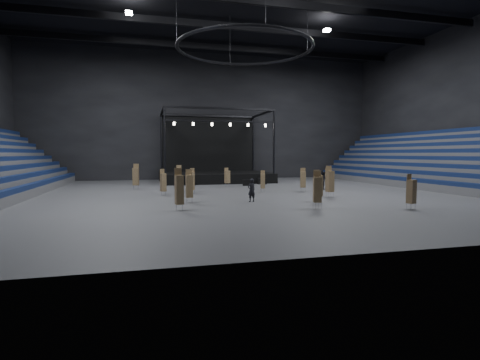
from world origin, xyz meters
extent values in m
plane|color=#414143|center=(0.00, 0.00, 0.00)|extent=(50.00, 50.00, 0.00)
cube|color=black|center=(0.00, 21.00, 9.00)|extent=(50.00, 0.20, 18.00)
cube|color=black|center=(0.00, -21.00, 9.00)|extent=(50.00, 0.20, 18.00)
cube|color=black|center=(25.00, 0.00, 9.00)|extent=(0.20, 42.00, 18.00)
cube|color=#0D163A|center=(-18.12, 0.00, 0.95)|extent=(0.59, 40.00, 0.40)
cube|color=#0D163A|center=(-19.02, 0.00, 1.70)|extent=(0.59, 40.00, 0.40)
cube|color=#525255|center=(21.40, 0.00, 0.38)|extent=(7.20, 40.00, 0.75)
cube|color=#0D163A|center=(18.12, 0.00, 0.95)|extent=(0.59, 40.00, 0.40)
cube|color=#525255|center=(21.85, 0.00, 0.75)|extent=(6.30, 40.00, 1.50)
cube|color=#0D163A|center=(19.02, 0.00, 1.70)|extent=(0.59, 40.00, 0.40)
cube|color=#525255|center=(22.30, 0.00, 1.12)|extent=(5.40, 40.00, 2.25)
cube|color=#0D163A|center=(19.91, 0.00, 2.45)|extent=(0.59, 40.00, 0.40)
cube|color=#525255|center=(22.75, 0.00, 1.50)|extent=(4.50, 40.00, 3.00)
cube|color=#0D163A|center=(20.82, 0.00, 3.20)|extent=(0.59, 40.00, 0.40)
cube|color=#525255|center=(23.20, 0.00, 1.88)|extent=(3.60, 40.00, 3.75)
cube|color=#0D163A|center=(21.71, 0.00, 3.95)|extent=(0.59, 40.00, 0.40)
cube|color=#525255|center=(23.65, 0.00, 2.25)|extent=(2.70, 40.00, 4.50)
cube|color=#0D163A|center=(22.61, 0.00, 4.70)|extent=(0.59, 40.00, 0.40)
cube|color=#525255|center=(24.10, 0.00, 2.62)|extent=(1.80, 40.00, 5.25)
cube|color=#0D163A|center=(23.52, 0.00, 5.45)|extent=(0.59, 40.00, 0.40)
cube|color=#525255|center=(24.55, 0.00, 3.00)|extent=(0.90, 40.00, 6.00)
cube|color=#0D163A|center=(24.41, 0.00, 6.20)|extent=(0.59, 40.00, 0.40)
cube|color=black|center=(0.00, 15.50, 0.60)|extent=(14.00, 10.00, 1.20)
cube|color=black|center=(0.00, 20.30, 5.20)|extent=(13.30, 0.30, 8.00)
cylinder|color=black|center=(-6.60, 10.90, 5.10)|extent=(0.24, 0.24, 7.80)
cylinder|color=black|center=(-6.60, 20.10, 5.10)|extent=(0.24, 0.24, 7.80)
cylinder|color=black|center=(6.60, 10.90, 5.10)|extent=(0.24, 0.24, 7.80)
cylinder|color=black|center=(6.60, 20.10, 5.10)|extent=(0.24, 0.24, 7.80)
cube|color=black|center=(0.00, 10.90, 9.00)|extent=(13.40, 0.25, 0.25)
cube|color=black|center=(0.00, 20.10, 9.00)|extent=(13.40, 0.25, 0.25)
cube|color=black|center=(0.00, 10.90, 7.50)|extent=(13.40, 0.20, 0.20)
cylinder|color=white|center=(-5.50, 10.90, 7.10)|extent=(0.24, 0.24, 0.35)
cylinder|color=white|center=(-3.30, 10.90, 7.10)|extent=(0.24, 0.24, 0.35)
cylinder|color=white|center=(-1.10, 10.90, 7.10)|extent=(0.24, 0.24, 0.35)
cylinder|color=white|center=(1.10, 10.90, 7.10)|extent=(0.24, 0.24, 0.35)
cylinder|color=white|center=(3.30, 10.90, 7.10)|extent=(0.24, 0.24, 0.35)
cylinder|color=white|center=(5.50, 10.90, 7.10)|extent=(0.24, 0.24, 0.35)
torus|color=black|center=(0.00, 0.00, 13.00)|extent=(12.30, 12.30, 0.30)
cylinder|color=black|center=(6.00, 0.00, 15.50)|extent=(0.04, 0.04, 5.00)
cylinder|color=black|center=(0.00, 6.00, 15.50)|extent=(0.04, 0.04, 5.00)
cylinder|color=black|center=(-6.00, 0.00, 15.50)|extent=(0.04, 0.04, 5.00)
cube|color=black|center=(0.00, 0.00, 17.20)|extent=(49.00, 0.35, 0.70)
cube|color=black|center=(0.00, 7.00, 17.20)|extent=(49.00, 0.35, 0.70)
cube|color=black|center=(0.00, 15.00, 17.20)|extent=(49.00, 0.35, 0.70)
cube|color=white|center=(-10.00, 4.00, 16.60)|extent=(0.60, 0.60, 0.25)
cube|color=white|center=(10.00, 4.00, 16.60)|extent=(0.60, 0.60, 0.25)
cube|color=black|center=(-3.80, 10.24, 0.36)|extent=(1.20, 0.86, 0.72)
cube|color=black|center=(2.47, 8.17, 0.34)|extent=(1.11, 0.72, 0.68)
cube|color=black|center=(4.73, 9.80, 0.36)|extent=(1.14, 0.68, 0.72)
cylinder|color=silver|center=(-0.19, 7.31, 0.20)|extent=(0.03, 0.03, 0.40)
cylinder|color=silver|center=(-0.19, 7.69, 0.20)|extent=(0.03, 0.03, 0.40)
cylinder|color=silver|center=(0.19, 7.31, 0.20)|extent=(0.03, 0.03, 0.40)
cylinder|color=silver|center=(0.19, 7.69, 0.20)|extent=(0.03, 0.03, 0.40)
cube|color=#8F784F|center=(0.00, 7.50, 1.09)|extent=(0.61, 0.61, 1.37)
cube|color=#8F784F|center=(-0.06, 7.69, 1.73)|extent=(0.46, 0.21, 0.76)
cylinder|color=silver|center=(6.02, -4.62, 0.22)|extent=(0.03, 0.03, 0.45)
cylinder|color=silver|center=(6.02, -4.20, 0.22)|extent=(0.03, 0.03, 0.45)
cylinder|color=silver|center=(6.45, -4.62, 0.22)|extent=(0.03, 0.03, 0.45)
cylinder|color=silver|center=(6.45, -4.20, 0.22)|extent=(0.03, 0.03, 0.45)
cube|color=#8F784F|center=(6.23, -4.41, 1.32)|extent=(0.58, 0.58, 1.75)
cube|color=#8F784F|center=(6.21, -4.19, 2.15)|extent=(0.52, 0.12, 0.96)
cylinder|color=silver|center=(-5.91, 2.44, 0.20)|extent=(0.03, 0.03, 0.40)
cylinder|color=silver|center=(-5.91, 2.82, 0.20)|extent=(0.03, 0.03, 0.40)
cylinder|color=silver|center=(-5.53, 2.44, 0.20)|extent=(0.03, 0.03, 0.40)
cylinder|color=silver|center=(-5.53, 2.82, 0.20)|extent=(0.03, 0.03, 0.40)
cube|color=#8F784F|center=(-5.72, 2.63, 1.27)|extent=(0.56, 0.56, 1.74)
cube|color=#8F784F|center=(-5.69, 2.83, 2.09)|extent=(0.47, 0.13, 0.96)
cylinder|color=silver|center=(2.07, -10.44, 0.21)|extent=(0.03, 0.03, 0.43)
cylinder|color=silver|center=(2.07, -10.04, 0.21)|extent=(0.03, 0.03, 0.43)
cylinder|color=silver|center=(2.47, -10.44, 0.21)|extent=(0.03, 0.03, 0.43)
cylinder|color=silver|center=(2.47, -10.04, 0.21)|extent=(0.03, 0.03, 0.43)
cube|color=#8F784F|center=(2.27, -10.24, 1.27)|extent=(0.64, 0.64, 1.68)
cube|color=#8F784F|center=(2.34, -10.04, 2.05)|extent=(0.49, 0.21, 0.92)
cylinder|color=silver|center=(7.93, -12.18, 0.19)|extent=(0.03, 0.03, 0.38)
cylinder|color=silver|center=(7.93, -11.82, 0.19)|extent=(0.03, 0.03, 0.38)
cylinder|color=silver|center=(8.29, -12.18, 0.19)|extent=(0.03, 0.03, 0.38)
cylinder|color=silver|center=(8.29, -11.82, 0.19)|extent=(0.03, 0.03, 0.38)
cube|color=#8F784F|center=(8.11, -12.00, 1.16)|extent=(0.58, 0.58, 1.56)
cube|color=#8F784F|center=(8.05, -11.82, 1.89)|extent=(0.44, 0.19, 0.86)
cylinder|color=silver|center=(-6.86, -9.06, 0.20)|extent=(0.03, 0.03, 0.40)
cylinder|color=silver|center=(-6.86, -8.68, 0.20)|extent=(0.03, 0.03, 0.40)
cylinder|color=silver|center=(-6.48, -9.06, 0.20)|extent=(0.03, 0.03, 0.40)
cylinder|color=silver|center=(-6.48, -8.68, 0.20)|extent=(0.03, 0.03, 0.40)
cube|color=#8F784F|center=(-6.67, -8.87, 1.34)|extent=(0.57, 0.57, 1.86)
cube|color=#8F784F|center=(-6.71, -8.67, 2.22)|extent=(0.47, 0.15, 1.03)
cylinder|color=silver|center=(9.60, 2.75, 0.18)|extent=(0.03, 0.03, 0.37)
cylinder|color=silver|center=(9.60, 3.10, 0.18)|extent=(0.03, 0.03, 0.37)
cylinder|color=silver|center=(9.95, 2.75, 0.18)|extent=(0.03, 0.03, 0.37)
cylinder|color=silver|center=(9.95, 3.10, 0.18)|extent=(0.03, 0.03, 0.37)
cube|color=#8F784F|center=(9.77, 2.93, 1.08)|extent=(0.58, 0.58, 1.43)
cube|color=#8F784F|center=(9.85, 3.09, 1.74)|extent=(0.41, 0.22, 0.79)
cylinder|color=silver|center=(-4.78, 1.07, 0.17)|extent=(0.03, 0.03, 0.34)
cylinder|color=silver|center=(-4.78, 1.40, 0.17)|extent=(0.03, 0.03, 0.34)
cylinder|color=silver|center=(-4.45, 1.07, 0.17)|extent=(0.03, 0.03, 0.34)
cylinder|color=silver|center=(-4.45, 1.40, 0.17)|extent=(0.03, 0.03, 0.34)
cube|color=#8F784F|center=(-4.62, 1.24, 1.14)|extent=(0.45, 0.45, 1.60)
cube|color=#8F784F|center=(-4.60, 1.41, 1.90)|extent=(0.40, 0.08, 0.88)
cylinder|color=silver|center=(1.85, 0.74, 0.18)|extent=(0.03, 0.03, 0.36)
cylinder|color=silver|center=(1.85, 1.08, 0.18)|extent=(0.03, 0.03, 0.36)
cylinder|color=silver|center=(2.19, 0.74, 0.18)|extent=(0.03, 0.03, 0.36)
cylinder|color=silver|center=(2.19, 1.08, 0.18)|extent=(0.03, 0.03, 0.36)
cube|color=#8F784F|center=(2.02, 0.91, 1.04)|extent=(0.53, 0.53, 1.38)
cube|color=#8F784F|center=(2.07, 1.08, 1.68)|extent=(0.41, 0.17, 0.76)
cylinder|color=silver|center=(5.67, 0.10, 0.21)|extent=(0.03, 0.03, 0.41)
cylinder|color=silver|center=(5.67, 0.49, 0.21)|extent=(0.03, 0.03, 0.41)
cylinder|color=silver|center=(6.06, 0.10, 0.21)|extent=(0.03, 0.03, 0.41)
cylinder|color=silver|center=(6.06, 0.49, 0.21)|extent=(0.03, 0.03, 0.41)
cube|color=#8F784F|center=(5.86, 0.29, 1.17)|extent=(0.63, 0.63, 1.51)
cube|color=#8F784F|center=(5.93, 0.49, 1.87)|extent=(0.47, 0.21, 0.83)
cylinder|color=silver|center=(-9.95, 6.09, 0.23)|extent=(0.03, 0.03, 0.46)
cylinder|color=silver|center=(-9.95, 6.53, 0.23)|extent=(0.03, 0.03, 0.46)
cylinder|color=silver|center=(-9.52, 6.09, 0.23)|extent=(0.03, 0.03, 0.46)
cylinder|color=silver|center=(-9.52, 6.53, 0.23)|extent=(0.03, 0.03, 0.46)
cube|color=#8F784F|center=(-9.73, 6.31, 1.33)|extent=(0.65, 0.65, 1.74)
cube|color=#8F784F|center=(-9.69, 6.54, 2.15)|extent=(0.53, 0.17, 0.96)
cylinder|color=silver|center=(-7.44, 0.17, 0.18)|extent=(0.03, 0.03, 0.35)
cylinder|color=silver|center=(-7.44, 0.50, 0.18)|extent=(0.03, 0.03, 0.35)
cylinder|color=silver|center=(-7.10, 0.17, 0.18)|extent=(0.03, 0.03, 0.35)
cylinder|color=silver|center=(-7.10, 0.50, 0.18)|extent=(0.03, 0.03, 0.35)
cube|color=#8F784F|center=(-7.27, 0.33, 1.14)|extent=(0.56, 0.56, 1.58)
cube|color=#8F784F|center=(-7.34, 0.49, 1.88)|extent=(0.39, 0.21, 0.87)
cylinder|color=silver|center=(3.64, -7.31, 0.22)|extent=(0.03, 0.03, 0.44)
cylinder|color=silver|center=(3.64, -6.89, 0.22)|extent=(0.03, 0.03, 0.44)
cylinder|color=silver|center=(4.06, -7.31, 0.22)|extent=(0.03, 0.03, 0.44)
cylinder|color=silver|center=(4.06, -6.89, 0.22)|extent=(0.03, 0.03, 0.44)
cube|color=#8F784F|center=(3.85, -7.10, 1.24)|extent=(0.62, 0.62, 1.60)
cube|color=#8F784F|center=(3.80, -6.88, 1.99)|extent=(0.51, 0.16, 0.88)
cylinder|color=silver|center=(-5.82, -5.50, 0.20)|extent=(0.03, 0.03, 0.41)
cylinder|color=silver|center=(-5.82, -5.11, 0.20)|extent=(0.03, 0.03, 0.41)
cylinder|color=silver|center=(-5.44, -5.50, 0.20)|extent=(0.03, 0.03, 0.41)
cylinder|color=silver|center=(-5.44, -5.11, 0.20)|extent=(0.03, 0.03, 0.41)
cube|color=#8F784F|center=(-5.63, -5.30, 1.24)|extent=(0.50, 0.50, 1.67)
cube|color=#8F784F|center=(-5.64, -5.10, 2.03)|extent=(0.47, 0.07, 0.92)
imported|color=black|center=(-0.97, -5.73, 0.88)|extent=(0.74, 0.61, 1.76)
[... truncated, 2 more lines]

